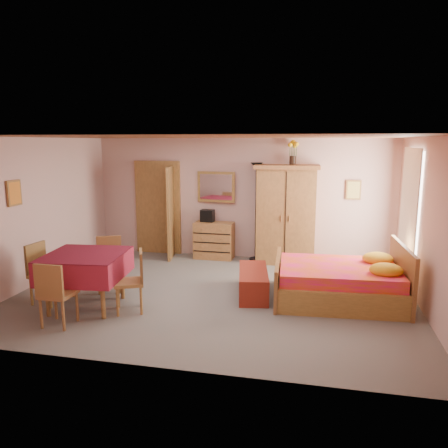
% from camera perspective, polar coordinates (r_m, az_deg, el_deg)
% --- Properties ---
extents(floor, '(6.50, 6.50, 0.00)m').
position_cam_1_polar(floor, '(7.44, -1.26, -9.12)').
color(floor, slate).
rests_on(floor, ground).
extents(ceiling, '(6.50, 6.50, 0.00)m').
position_cam_1_polar(ceiling, '(7.00, -1.35, 11.32)').
color(ceiling, brown).
rests_on(ceiling, wall_back).
extents(wall_back, '(6.50, 0.10, 2.60)m').
position_cam_1_polar(wall_back, '(9.53, 2.22, 3.32)').
color(wall_back, tan).
rests_on(wall_back, floor).
extents(wall_front, '(6.50, 0.10, 2.60)m').
position_cam_1_polar(wall_front, '(4.77, -8.35, -4.32)').
color(wall_front, tan).
rests_on(wall_front, floor).
extents(wall_left, '(0.10, 5.00, 2.60)m').
position_cam_1_polar(wall_left, '(8.47, -23.21, 1.52)').
color(wall_left, tan).
rests_on(wall_left, floor).
extents(wall_right, '(0.10, 5.00, 2.60)m').
position_cam_1_polar(wall_right, '(7.10, 25.12, -0.26)').
color(wall_right, tan).
rests_on(wall_right, floor).
extents(doorway, '(1.06, 0.12, 2.15)m').
position_cam_1_polar(doorway, '(10.04, -8.57, 2.01)').
color(doorway, '#9E6B35').
rests_on(doorway, floor).
extents(window, '(0.08, 1.40, 1.95)m').
position_cam_1_polar(window, '(8.23, 23.13, 2.34)').
color(window, white).
rests_on(window, wall_right).
extents(picture_left, '(0.04, 0.32, 0.42)m').
position_cam_1_polar(picture_left, '(7.93, -25.74, 3.67)').
color(picture_left, orange).
rests_on(picture_left, wall_left).
extents(picture_back, '(0.30, 0.04, 0.40)m').
position_cam_1_polar(picture_back, '(9.36, 16.56, 4.29)').
color(picture_back, '#D8BF59').
rests_on(picture_back, wall_back).
extents(chest_of_drawers, '(0.85, 0.44, 0.80)m').
position_cam_1_polar(chest_of_drawers, '(9.54, -1.31, -2.15)').
color(chest_of_drawers, '#A36837').
rests_on(chest_of_drawers, floor).
extents(wall_mirror, '(0.85, 0.11, 0.67)m').
position_cam_1_polar(wall_mirror, '(9.56, -1.04, 4.86)').
color(wall_mirror, silver).
rests_on(wall_mirror, wall_back).
extents(stereo, '(0.30, 0.23, 0.26)m').
position_cam_1_polar(stereo, '(9.53, -2.18, 1.09)').
color(stereo, black).
rests_on(stereo, chest_of_drawers).
extents(floor_lamp, '(0.33, 0.33, 2.10)m').
position_cam_1_polar(floor_lamp, '(9.32, 4.21, 1.57)').
color(floor_lamp, black).
rests_on(floor_lamp, floor).
extents(wardrobe, '(1.34, 0.73, 2.06)m').
position_cam_1_polar(wardrobe, '(9.17, 8.09, 1.22)').
color(wardrobe, '#946032').
rests_on(wardrobe, floor).
extents(sunflower_vase, '(0.21, 0.21, 0.50)m').
position_cam_1_polar(sunflower_vase, '(9.15, 9.00, 9.23)').
color(sunflower_vase, yellow).
rests_on(sunflower_vase, wardrobe).
extents(bed, '(2.12, 1.72, 0.94)m').
position_cam_1_polar(bed, '(7.27, 14.71, -6.07)').
color(bed, '#EA1663').
rests_on(bed, floor).
extents(bench, '(0.67, 1.32, 0.42)m').
position_cam_1_polar(bench, '(7.38, 3.83, -7.61)').
color(bench, maroon).
rests_on(bench, floor).
extents(dining_table, '(1.27, 1.27, 0.85)m').
position_cam_1_polar(dining_table, '(7.09, -17.52, -7.05)').
color(dining_table, maroon).
rests_on(dining_table, floor).
extents(chair_south, '(0.43, 0.43, 0.93)m').
position_cam_1_polar(chair_south, '(6.53, -20.84, -8.44)').
color(chair_south, '#9C6134').
rests_on(chair_south, floor).
extents(chair_north, '(0.55, 0.55, 0.92)m').
position_cam_1_polar(chair_north, '(7.72, -14.75, -5.16)').
color(chair_north, olive).
rests_on(chair_north, floor).
extents(chair_west, '(0.47, 0.47, 0.96)m').
position_cam_1_polar(chair_west, '(7.45, -22.09, -6.03)').
color(chair_west, '#AD7C3A').
rests_on(chair_west, floor).
extents(chair_east, '(0.56, 0.56, 0.93)m').
position_cam_1_polar(chair_east, '(6.74, -12.32, -7.36)').
color(chair_east, '#A77138').
rests_on(chair_east, floor).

